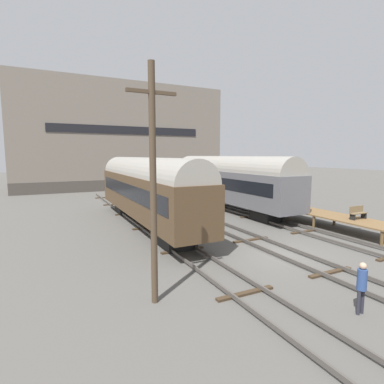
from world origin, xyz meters
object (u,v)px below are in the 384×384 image
at_px(person_worker, 362,283).
at_px(utility_pole, 153,183).
at_px(train_car_brown, 145,187).
at_px(bench, 358,212).
at_px(train_car_grey, 228,179).

xyz_separation_m(person_worker, utility_pole, (-6.07, 3.92, 3.36)).
distance_m(train_car_brown, utility_pole, 12.50).
bearing_deg(person_worker, train_car_brown, 99.58).
bearing_deg(bench, train_car_grey, 103.63).
xyz_separation_m(train_car_brown, bench, (12.54, -8.77, -1.51)).
height_order(train_car_brown, person_worker, train_car_brown).
height_order(train_car_brown, bench, train_car_brown).
distance_m(train_car_brown, bench, 15.38).
bearing_deg(bench, person_worker, -144.27).
distance_m(person_worker, utility_pole, 7.97).
height_order(train_car_brown, utility_pole, utility_pole).
bearing_deg(utility_pole, bench, 11.25).
relative_size(train_car_grey, person_worker, 9.96).
height_order(train_car_grey, utility_pole, utility_pole).
relative_size(train_car_brown, person_worker, 9.94).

